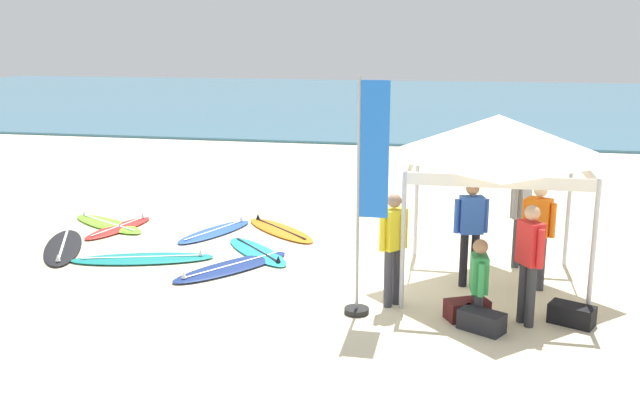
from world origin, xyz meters
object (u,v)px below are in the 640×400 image
(gear_bag_near_tent, at_px, (482,321))
(gear_bag_by_pole, at_px, (467,309))
(canopy_tent, at_px, (498,138))
(person_orange, at_px, (538,229))
(surfboard_blue, at_px, (215,231))
(person_yellow, at_px, (393,242))
(surfboard_orange, at_px, (280,230))
(surfboard_teal, at_px, (143,259))
(person_blue, at_px, (471,227))
(surfboard_lime, at_px, (108,224))
(person_grey, at_px, (520,211))
(surfboard_red, at_px, (119,228))
(person_red, at_px, (529,256))
(banner_flag, at_px, (366,208))
(surfboard_cyan, at_px, (257,252))
(surfboard_black, at_px, (63,247))
(person_green, at_px, (479,277))
(gear_bag_on_sand, at_px, (572,315))

(gear_bag_near_tent, height_order, gear_bag_by_pole, same)
(canopy_tent, bearing_deg, gear_bag_by_pole, -102.97)
(canopy_tent, bearing_deg, person_orange, -4.82)
(surfboard_blue, bearing_deg, person_yellow, -39.07)
(surfboard_orange, bearing_deg, gear_bag_near_tent, -47.10)
(surfboard_orange, xyz_separation_m, surfboard_blue, (-1.27, -0.38, 0.00))
(surfboard_teal, distance_m, person_blue, 5.78)
(surfboard_lime, distance_m, person_blue, 7.87)
(canopy_tent, height_order, surfboard_lime, canopy_tent)
(surfboard_teal, xyz_separation_m, person_grey, (6.53, 1.06, 0.95))
(surfboard_red, distance_m, person_orange, 8.41)
(person_yellow, relative_size, person_red, 1.00)
(person_yellow, bearing_deg, banner_flag, -129.86)
(canopy_tent, height_order, person_orange, canopy_tent)
(surfboard_cyan, height_order, person_blue, person_blue)
(surfboard_lime, xyz_separation_m, banner_flag, (6.03, -3.73, 1.54))
(canopy_tent, relative_size, gear_bag_by_pole, 4.58)
(surfboard_cyan, xyz_separation_m, surfboard_black, (-3.68, -0.46, -0.00))
(surfboard_teal, relative_size, person_green, 2.17)
(person_green, distance_m, banner_flag, 1.84)
(surfboard_cyan, relative_size, person_red, 1.11)
(surfboard_teal, height_order, banner_flag, banner_flag)
(surfboard_blue, xyz_separation_m, person_red, (5.85, -3.54, 0.95))
(canopy_tent, distance_m, person_blue, 1.44)
(person_grey, xyz_separation_m, person_green, (-0.71, -2.66, -0.33))
(gear_bag_near_tent, xyz_separation_m, gear_bag_on_sand, (1.23, 0.49, 0.00))
(gear_bag_by_pole, bearing_deg, surfboard_blue, 145.17)
(surfboard_teal, distance_m, person_yellow, 4.85)
(surfboard_red, xyz_separation_m, surfboard_orange, (3.32, 0.52, -0.00))
(banner_flag, xyz_separation_m, gear_bag_near_tent, (1.65, -0.27, -1.43))
(surfboard_teal, height_order, gear_bag_on_sand, gear_bag_on_sand)
(surfboard_blue, bearing_deg, canopy_tent, -20.20)
(surfboard_cyan, relative_size, surfboard_lime, 0.84)
(surfboard_lime, xyz_separation_m, person_orange, (8.52, -2.15, 0.95))
(surfboard_cyan, xyz_separation_m, gear_bag_on_sand, (5.24, -2.26, 0.10))
(canopy_tent, xyz_separation_m, gear_bag_on_sand, (1.08, -1.42, -2.24))
(surfboard_black, relative_size, gear_bag_on_sand, 4.13)
(surfboard_black, bearing_deg, person_blue, -3.89)
(surfboard_cyan, distance_m, person_green, 4.67)
(surfboard_orange, distance_m, person_orange, 5.48)
(surfboard_teal, height_order, gear_bag_near_tent, gear_bag_near_tent)
(person_yellow, height_order, person_green, person_yellow)
(surfboard_cyan, bearing_deg, person_green, -31.50)
(surfboard_red, relative_size, surfboard_blue, 0.94)
(surfboard_black, xyz_separation_m, person_green, (7.63, -1.96, 0.62))
(gear_bag_by_pole, bearing_deg, surfboard_red, 154.55)
(surfboard_red, bearing_deg, person_grey, -5.58)
(surfboard_orange, xyz_separation_m, person_red, (4.58, -3.93, 0.95))
(surfboard_lime, distance_m, person_yellow, 7.25)
(surfboard_red, bearing_deg, person_orange, -13.22)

